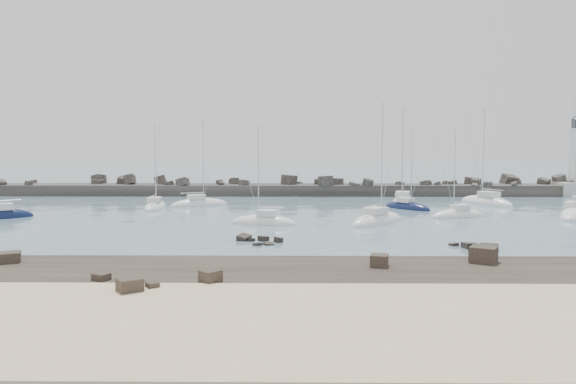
# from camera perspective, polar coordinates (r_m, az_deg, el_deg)

# --- Properties ---
(ground) EXTENTS (400.00, 400.00, 0.00)m
(ground) POSITION_cam_1_polar(r_m,az_deg,el_deg) (58.76, 1.61, -3.71)
(ground) COLOR slate
(ground) RESTS_ON ground
(sand_strip) EXTENTS (140.00, 14.00, 1.00)m
(sand_strip) POSITION_cam_1_polar(r_m,az_deg,el_deg) (27.57, 2.71, -13.84)
(sand_strip) COLOR beige
(sand_strip) RESTS_ON ground
(rock_shelf) EXTENTS (140.00, 12.00, 1.83)m
(rock_shelf) POSITION_cam_1_polar(r_m,az_deg,el_deg) (37.18, 2.38, -8.82)
(rock_shelf) COLOR #2A221D
(rock_shelf) RESTS_ON ground
(rock_cluster_near) EXTENTS (4.41, 3.84, 0.97)m
(rock_cluster_near) POSITION_cam_1_polar(r_m,az_deg,el_deg) (50.99, -3.24, -4.95)
(rock_cluster_near) COLOR black
(rock_cluster_near) RESTS_ON ground
(rock_cluster_far) EXTENTS (3.53, 4.21, 1.01)m
(rock_cluster_far) POSITION_cam_1_polar(r_m,az_deg,el_deg) (49.69, 19.06, -5.43)
(rock_cluster_far) COLOR black
(rock_cluster_far) RESTS_ON ground
(breakwater) EXTENTS (115.00, 7.43, 5.09)m
(breakwater) POSITION_cam_1_polar(r_m,az_deg,el_deg) (96.67, -3.01, -0.11)
(breakwater) COLOR #2D2B28
(breakwater) RESTS_ON ground
(lighthouse) EXTENTS (7.00, 7.00, 14.60)m
(lighthouse) POSITION_cam_1_polar(r_m,az_deg,el_deg) (107.53, 27.18, 1.35)
(lighthouse) COLOR #ACACA7
(lighthouse) RESTS_ON ground
(sailboat_1) EXTENTS (7.30, 6.01, 11.86)m
(sailboat_1) POSITION_cam_1_polar(r_m,az_deg,el_deg) (74.81, -27.19, -2.26)
(sailboat_1) COLOR #0E173A
(sailboat_1) RESTS_ON ground
(sailboat_2) EXTENTS (2.60, 7.97, 12.59)m
(sailboat_2) POSITION_cam_1_polar(r_m,az_deg,el_deg) (78.57, -13.34, -1.54)
(sailboat_2) COLOR white
(sailboat_2) RESTS_ON ground
(sailboat_3) EXTENTS (8.59, 5.97, 13.12)m
(sailboat_3) POSITION_cam_1_polar(r_m,az_deg,el_deg) (81.03, -9.01, -1.27)
(sailboat_3) COLOR white
(sailboat_3) RESTS_ON ground
(sailboat_4) EXTENTS (7.75, 3.95, 11.87)m
(sailboat_4) POSITION_cam_1_polar(r_m,az_deg,el_deg) (61.84, -2.46, -3.15)
(sailboat_4) COLOR white
(sailboat_4) RESTS_ON ground
(sailboat_5) EXTENTS (5.22, 9.86, 14.95)m
(sailboat_5) POSITION_cam_1_polar(r_m,az_deg,el_deg) (83.14, 11.53, -1.14)
(sailboat_5) COLOR white
(sailboat_5) RESTS_ON ground
(sailboat_6) EXTENTS (8.19, 8.80, 14.55)m
(sailboat_6) POSITION_cam_1_polar(r_m,az_deg,el_deg) (63.56, 9.07, -2.98)
(sailboat_6) COLOR white
(sailboat_6) RESTS_ON ground
(sailboat_7) EXTENTS (6.46, 7.34, 11.89)m
(sailboat_7) POSITION_cam_1_polar(r_m,az_deg,el_deg) (77.91, 12.02, -1.57)
(sailboat_7) COLOR #0E173A
(sailboat_7) RESTS_ON ground
(sailboat_8) EXTENTS (7.41, 4.28, 11.32)m
(sailboat_8) POSITION_cam_1_polar(r_m,az_deg,el_deg) (70.69, 16.86, -2.33)
(sailboat_8) COLOR white
(sailboat_8) RESTS_ON ground
(sailboat_9) EXTENTS (7.04, 9.93, 15.26)m
(sailboat_9) POSITION_cam_1_polar(r_m,az_deg,el_deg) (86.98, 19.48, -1.06)
(sailboat_9) COLOR white
(sailboat_9) RESTS_ON ground
(sailboat_10) EXTENTS (7.91, 9.84, 15.39)m
(sailboat_10) POSITION_cam_1_polar(r_m,az_deg,el_deg) (76.16, 27.08, -2.15)
(sailboat_10) COLOR white
(sailboat_10) RESTS_ON ground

